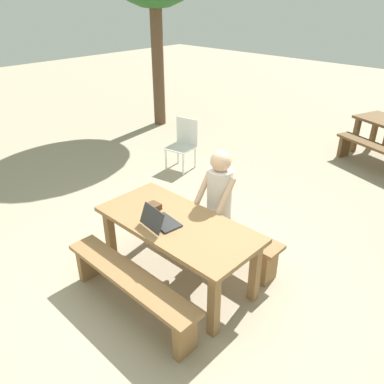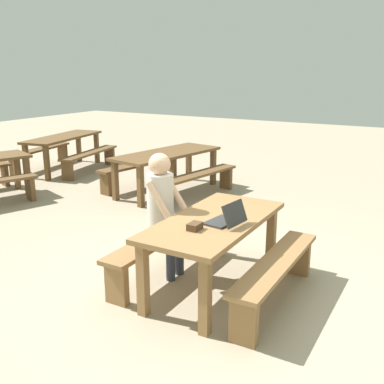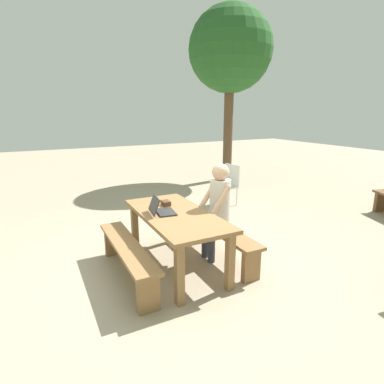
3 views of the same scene
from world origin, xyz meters
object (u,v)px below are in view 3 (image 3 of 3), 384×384
object	(u,v)px
picnic_table_front	(176,221)
person_seated	(218,204)
laptop	(161,209)
small_pouch	(166,203)
tree_left	(230,51)
plastic_chair	(228,184)

from	to	relation	value
picnic_table_front	person_seated	size ratio (longest dim) A/B	1.31
laptop	small_pouch	bearing A→B (deg)	-24.87
small_pouch	person_seated	size ratio (longest dim) A/B	0.11
picnic_table_front	laptop	distance (m)	0.26
small_pouch	tree_left	world-z (taller)	tree_left
laptop	tree_left	size ratio (longest dim) A/B	0.08
small_pouch	plastic_chair	bearing A→B (deg)	128.18
person_seated	plastic_chair	bearing A→B (deg)	143.14
small_pouch	tree_left	size ratio (longest dim) A/B	0.03
laptop	tree_left	bearing A→B (deg)	-34.33
laptop	plastic_chair	xyz separation A→B (m)	(-2.04, 2.41, -0.35)
laptop	small_pouch	xyz separation A→B (m)	(-0.29, 0.19, -0.02)
small_pouch	person_seated	distance (m)	0.73
picnic_table_front	small_pouch	bearing A→B (deg)	177.40
small_pouch	tree_left	bearing A→B (deg)	137.26
person_seated	tree_left	size ratio (longest dim) A/B	0.28
plastic_chair	tree_left	size ratio (longest dim) A/B	0.18
picnic_table_front	tree_left	size ratio (longest dim) A/B	0.36
picnic_table_front	laptop	world-z (taller)	laptop
picnic_table_front	small_pouch	xyz separation A→B (m)	(-0.38, 0.02, 0.15)
laptop	tree_left	xyz separation A→B (m)	(-4.30, 3.89, 2.87)
picnic_table_front	plastic_chair	xyz separation A→B (m)	(-2.12, 2.24, -0.18)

